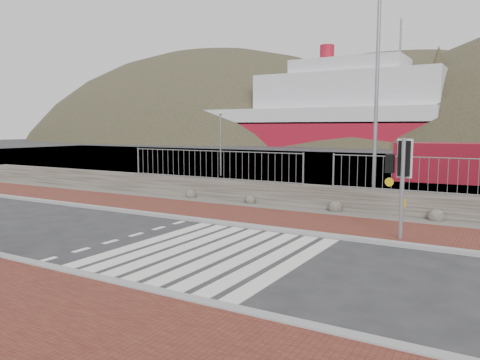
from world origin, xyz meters
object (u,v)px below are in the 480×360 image
Objects in this scene: ferry at (311,115)px; streetlight at (380,92)px; traffic_signal_far at (401,167)px; shipping_container at (445,163)px.

streetlight is at bearing -65.99° from ferry.
shipping_container is at bearing -82.45° from traffic_signal_far.
ferry is 9.37× the size of shipping_container.
streetlight reaches higher than shipping_container.
streetlight is 11.85m from shipping_container.
ferry is at bearing 116.63° from shipping_container.
traffic_signal_far is 15.95m from shipping_container.
shipping_container is (27.57, -48.44, -4.25)m from ferry.
traffic_signal_far is 0.36× the size of streetlight.
ferry is 70.40m from traffic_signal_far.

